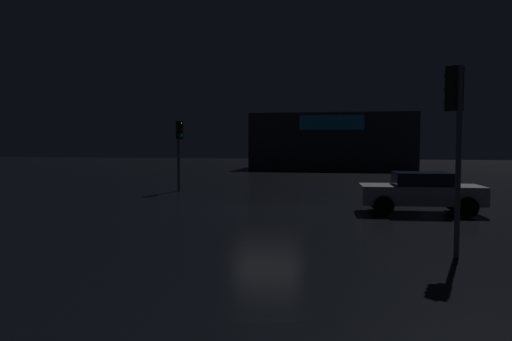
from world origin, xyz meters
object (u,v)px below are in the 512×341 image
Objects in this scene: traffic_signal_main at (179,142)px; traffic_signal_opposite at (455,116)px; store_building at (333,141)px; car_near at (421,192)px.

traffic_signal_opposite reaches higher than traffic_signal_main.
car_near is (4.31, -31.50, -1.92)m from store_building.
traffic_signal_opposite is (4.08, -38.64, 0.49)m from store_building.
car_near is (0.23, 7.14, -2.41)m from traffic_signal_opposite.
car_near is at bearing 88.12° from traffic_signal_opposite.
traffic_signal_opposite is at bearing -91.88° from car_near.
traffic_signal_opposite is at bearing -83.98° from store_building.
traffic_signal_main is (-7.18, -25.31, -0.09)m from store_building.
traffic_signal_main is 0.84× the size of car_near.
store_building is 4.21× the size of traffic_signal_main.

